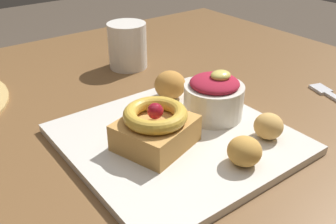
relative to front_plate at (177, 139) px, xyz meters
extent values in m
cube|color=brown|center=(-0.05, 0.09, -0.03)|extent=(1.20, 0.93, 0.04)
cylinder|color=brown|center=(0.46, 0.47, -0.39)|extent=(0.07, 0.07, 0.69)
cube|color=silver|center=(0.00, 0.00, 0.00)|extent=(0.29, 0.29, 0.01)
cube|color=#C68E47|center=(-0.04, 0.00, 0.02)|extent=(0.12, 0.11, 0.04)
torus|color=gold|center=(-0.04, 0.00, 0.05)|extent=(0.11, 0.11, 0.02)
sphere|color=maroon|center=(-0.04, 0.00, 0.06)|extent=(0.02, 0.02, 0.02)
cylinder|color=silver|center=(0.08, 0.01, 0.03)|extent=(0.09, 0.09, 0.05)
ellipsoid|color=#A31E33|center=(0.08, 0.01, 0.06)|extent=(0.07, 0.07, 0.02)
ellipsoid|color=#EAD666|center=(0.09, 0.01, 0.07)|extent=(0.03, 0.03, 0.01)
ellipsoid|color=#BC7F38|center=(0.06, 0.10, 0.03)|extent=(0.05, 0.05, 0.05)
ellipsoid|color=tan|center=(0.10, -0.08, 0.02)|extent=(0.04, 0.04, 0.04)
ellipsoid|color=gold|center=(0.03, -0.10, 0.02)|extent=(0.04, 0.04, 0.04)
cube|color=silver|center=(0.31, -0.02, 0.00)|extent=(0.03, 0.04, 0.00)
cylinder|color=silver|center=(0.09, 0.28, 0.04)|extent=(0.08, 0.08, 0.09)
camera|label=1|loc=(-0.28, -0.35, 0.29)|focal=40.51mm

